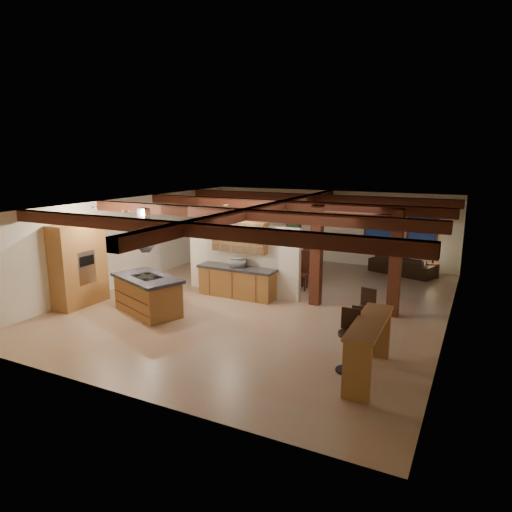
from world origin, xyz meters
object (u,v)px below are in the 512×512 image
Objects in this scene: kitchen_island at (148,294)px; bar_counter at (369,339)px; sofa at (402,265)px; dining_table at (285,273)px.

kitchen_island is 6.36m from bar_counter.
kitchen_island is 1.08× the size of bar_counter.
bar_counter reaches higher than sofa.
sofa is at bearing 39.48° from dining_table.
sofa is 8.60m from bar_counter.
bar_counter is at bearing 113.56° from sofa.
bar_counter is (4.19, -5.69, 0.47)m from dining_table.
bar_counter is at bearing -53.87° from dining_table.
kitchen_island reaches higher than dining_table.
dining_table is 0.79× the size of bar_counter.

